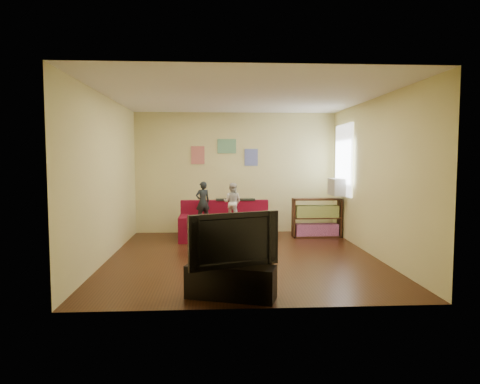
{
  "coord_description": "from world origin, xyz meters",
  "views": [
    {
      "loc": [
        -0.46,
        -7.15,
        1.68
      ],
      "look_at": [
        0.0,
        0.8,
        1.05
      ],
      "focal_mm": 32.0,
      "sensor_mm": 36.0,
      "label": 1
    }
  ],
  "objects": [
    {
      "name": "remote",
      "position": [
        -0.55,
        0.16,
        0.51
      ],
      "size": [
        0.19,
        0.14,
        0.02
      ],
      "primitive_type": "cube",
      "rotation": [
        0.0,
        0.0,
        0.51
      ],
      "color": "black",
      "rests_on": "coffee_table"
    },
    {
      "name": "room_shell",
      "position": [
        0.0,
        0.0,
        1.35
      ],
      "size": [
        4.52,
        5.02,
        2.72
      ],
      "color": "#3D1E0E",
      "rests_on": "ground"
    },
    {
      "name": "tv_stand",
      "position": [
        -0.28,
        -2.13,
        0.2
      ],
      "size": [
        1.13,
        0.66,
        0.4
      ],
      "primitive_type": "cube",
      "rotation": [
        0.0,
        0.0,
        -0.3
      ],
      "color": "black",
      "rests_on": "ground"
    },
    {
      "name": "tissue",
      "position": [
        0.41,
        0.86,
        0.05
      ],
      "size": [
        0.13,
        0.13,
        0.11
      ],
      "primitive_type": "sphere",
      "rotation": [
        0.0,
        0.0,
        0.21
      ],
      "color": "beige",
      "rests_on": "ground"
    },
    {
      "name": "artwork_center",
      "position": [
        -0.2,
        2.48,
        1.95
      ],
      "size": [
        0.42,
        0.01,
        0.32
      ],
      "primitive_type": "cube",
      "color": "#72B27F",
      "rests_on": "room_shell"
    },
    {
      "name": "window",
      "position": [
        2.22,
        1.65,
        1.64
      ],
      "size": [
        0.04,
        1.08,
        1.48
      ],
      "primitive_type": "cube",
      "color": "white",
      "rests_on": "room_shell"
    },
    {
      "name": "television",
      "position": [
        -0.28,
        -2.13,
        0.73
      ],
      "size": [
        1.11,
        0.54,
        0.65
      ],
      "primitive_type": "imported",
      "rotation": [
        0.0,
        0.0,
        0.37
      ],
      "color": "black",
      "rests_on": "tv_stand"
    },
    {
      "name": "game_controller",
      "position": [
        -0.1,
        0.33,
        0.51
      ],
      "size": [
        0.14,
        0.08,
        0.03
      ],
      "primitive_type": "cube",
      "rotation": [
        0.0,
        0.0,
        -0.32
      ],
      "color": "silver",
      "rests_on": "coffee_table"
    },
    {
      "name": "child_a",
      "position": [
        -0.72,
        1.48,
        0.8
      ],
      "size": [
        0.35,
        0.29,
        0.82
      ],
      "primitive_type": "imported",
      "rotation": [
        0.0,
        0.0,
        3.52
      ],
      "color": "black",
      "rests_on": "sofa"
    },
    {
      "name": "sofa",
      "position": [
        -0.26,
        1.64,
        0.27
      ],
      "size": [
        1.86,
        0.85,
        0.82
      ],
      "color": "maroon",
      "rests_on": "ground"
    },
    {
      "name": "artwork_left",
      "position": [
        -0.85,
        2.48,
        1.75
      ],
      "size": [
        0.3,
        0.01,
        0.4
      ],
      "primitive_type": "cube",
      "color": "#D87266",
      "rests_on": "room_shell"
    },
    {
      "name": "artwork_right",
      "position": [
        0.35,
        2.48,
        1.7
      ],
      "size": [
        0.3,
        0.01,
        0.38
      ],
      "primitive_type": "cube",
      "color": "#727FCC",
      "rests_on": "room_shell"
    },
    {
      "name": "bookshelf",
      "position": [
        1.7,
        1.8,
        0.37
      ],
      "size": [
        1.03,
        0.31,
        0.82
      ],
      "color": "#402313",
      "rests_on": "ground"
    },
    {
      "name": "child_b",
      "position": [
        -0.12,
        1.48,
        0.79
      ],
      "size": [
        0.47,
        0.42,
        0.79
      ],
      "primitive_type": "imported",
      "rotation": [
        0.0,
        0.0,
        2.75
      ],
      "color": "silver",
      "rests_on": "sofa"
    },
    {
      "name": "file_box",
      "position": [
        0.49,
        0.83,
        0.13
      ],
      "size": [
        0.38,
        0.29,
        0.26
      ],
      "color": "#FAE2CC",
      "rests_on": "ground"
    },
    {
      "name": "coffee_table",
      "position": [
        -0.3,
        0.28,
        0.43
      ],
      "size": [
        1.11,
        0.61,
        0.5
      ],
      "color": "#A68A50",
      "rests_on": "ground"
    },
    {
      "name": "ac_unit",
      "position": [
        2.1,
        1.65,
        1.08
      ],
      "size": [
        0.28,
        0.55,
        0.35
      ],
      "primitive_type": "cube",
      "color": "#B7B2A3",
      "rests_on": "window"
    }
  ]
}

